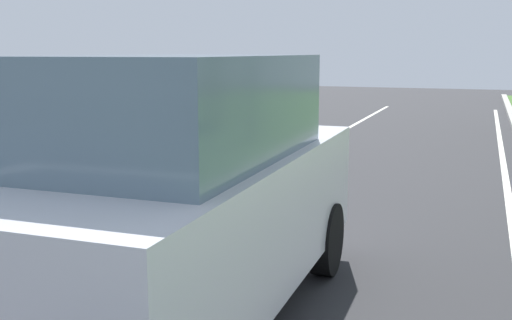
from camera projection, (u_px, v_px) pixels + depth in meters
The scene contains 4 objects.
ground_plane at pixel (290, 183), 10.68m from camera, with size 60.00×60.00×0.00m, color #2D2D30.
lane_line_center at pixel (253, 180), 10.93m from camera, with size 0.12×32.00×0.01m, color silver.
lane_line_right_edge at pixel (509, 201), 9.43m from camera, with size 0.12×32.00×0.01m, color silver.
car_suv_ahead at pixel (182, 192), 4.98m from camera, with size 2.04×4.53×2.28m.
Camera 1 is at (3.13, 4.02, 2.31)m, focal length 42.23 mm.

